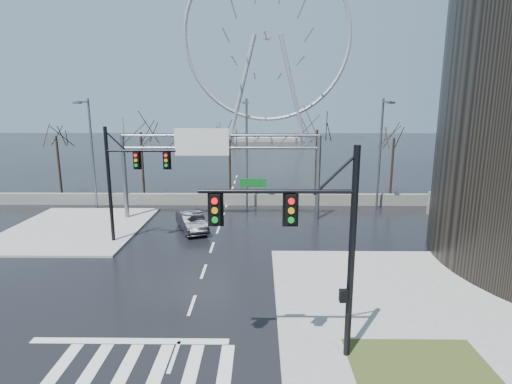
{
  "coord_description": "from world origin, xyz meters",
  "views": [
    {
      "loc": [
        3.25,
        -17.42,
        9.23
      ],
      "look_at": [
        2.97,
        7.18,
        4.0
      ],
      "focal_mm": 28.0,
      "sensor_mm": 36.0,
      "label": 1
    }
  ],
  "objects_px": {
    "ferris_wheel": "(267,43)",
    "car": "(192,221)",
    "signal_mast_near": "(314,234)",
    "sign_gantry": "(216,158)",
    "signal_mast_far": "(125,174)"
  },
  "relations": [
    {
      "from": "signal_mast_far",
      "to": "car",
      "type": "relative_size",
      "value": 1.72
    },
    {
      "from": "signal_mast_far",
      "to": "sign_gantry",
      "type": "xyz_separation_m",
      "value": [
        5.49,
        6.0,
        0.35
      ]
    },
    {
      "from": "signal_mast_near",
      "to": "sign_gantry",
      "type": "xyz_separation_m",
      "value": [
        -5.52,
        19.0,
        0.31
      ]
    },
    {
      "from": "signal_mast_near",
      "to": "signal_mast_far",
      "type": "bearing_deg",
      "value": 130.26
    },
    {
      "from": "sign_gantry",
      "to": "ferris_wheel",
      "type": "relative_size",
      "value": 0.32
    },
    {
      "from": "car",
      "to": "sign_gantry",
      "type": "bearing_deg",
      "value": 40.26
    },
    {
      "from": "signal_mast_far",
      "to": "car",
      "type": "distance_m",
      "value": 6.29
    },
    {
      "from": "ferris_wheel",
      "to": "car",
      "type": "height_order",
      "value": "ferris_wheel"
    },
    {
      "from": "car",
      "to": "signal_mast_near",
      "type": "bearing_deg",
      "value": -88.33
    },
    {
      "from": "signal_mast_far",
      "to": "ferris_wheel",
      "type": "relative_size",
      "value": 0.16
    },
    {
      "from": "signal_mast_near",
      "to": "signal_mast_far",
      "type": "height_order",
      "value": "same"
    },
    {
      "from": "signal_mast_far",
      "to": "car",
      "type": "height_order",
      "value": "signal_mast_far"
    },
    {
      "from": "signal_mast_near",
      "to": "sign_gantry",
      "type": "height_order",
      "value": "signal_mast_near"
    },
    {
      "from": "car",
      "to": "ferris_wheel",
      "type": "bearing_deg",
      "value": 62.6
    },
    {
      "from": "sign_gantry",
      "to": "car",
      "type": "xyz_separation_m",
      "value": [
        -1.62,
        -3.16,
        -4.42
      ]
    }
  ]
}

